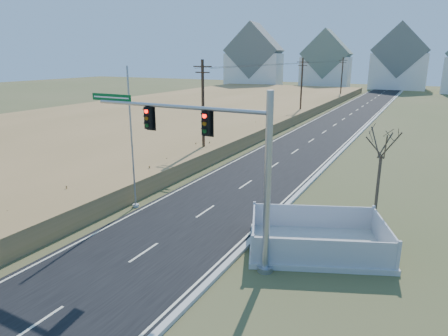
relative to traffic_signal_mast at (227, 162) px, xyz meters
The scene contains 15 objects.
ground 6.28m from the traffic_signal_mast, 168.56° to the left, with size 260.00×260.00×0.00m, color #464E25.
road 51.17m from the traffic_signal_mast, 94.43° to the left, with size 8.00×180.00×0.06m, color black.
curb 51.02m from the traffic_signal_mast, 89.75° to the left, with size 0.30×180.00×0.18m, color #B2AFA8.
reed_marsh 49.62m from the traffic_signal_mast, 124.40° to the left, with size 38.00×110.00×1.30m, color #AE814F.
utility_pole_near 18.93m from the traffic_signal_mast, 123.44° to the left, with size 1.80×0.26×9.00m.
utility_pole_mid 46.97m from the traffic_signal_mast, 102.83° to the left, with size 1.80×0.26×9.00m.
utility_pole_far 76.51m from the traffic_signal_mast, 97.84° to the left, with size 1.80×0.26×9.00m.
condo_nw 109.21m from the traffic_signal_mast, 112.59° to the left, with size 17.69×13.38×19.05m.
condo_nnw 111.00m from the traffic_signal_mast, 101.40° to the left, with size 14.93×11.17×17.03m.
condo_n 112.85m from the traffic_signal_mast, 90.98° to the left, with size 15.27×10.20×18.54m.
traffic_signal_mast is the anchor object (origin of this frame).
fence_enclosure 6.48m from the traffic_signal_mast, 42.11° to the left, with size 7.84×6.68×1.52m.
open_sign 4.67m from the traffic_signal_mast, 26.94° to the left, with size 0.44×0.30×0.61m.
flagpole 9.16m from the traffic_signal_mast, 156.91° to the left, with size 0.39×0.39×8.74m.
bare_tree 10.15m from the traffic_signal_mast, 57.51° to the left, with size 2.19×2.19×5.79m.
Camera 1 is at (11.54, -15.82, 9.27)m, focal length 32.00 mm.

